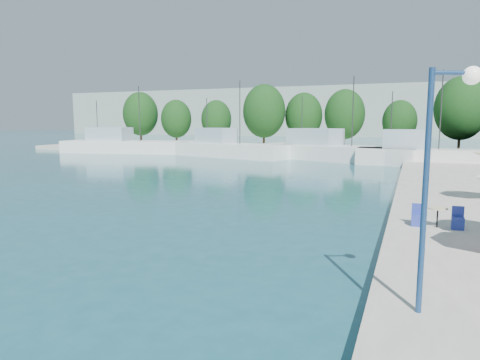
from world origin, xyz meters
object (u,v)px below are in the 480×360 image
at_px(trawler_03, 332,151).
at_px(street_lamp, 444,146).
at_px(trawler_01, 125,146).
at_px(trawler_02, 228,149).
at_px(trawler_04, 420,156).

height_order(trawler_03, street_lamp, trawler_03).
distance_m(trawler_01, trawler_03, 31.14).
relative_size(trawler_02, trawler_03, 0.83).
bearing_deg(trawler_03, trawler_02, -160.00).
relative_size(trawler_01, street_lamp, 4.01).
height_order(trawler_01, trawler_02, same).
relative_size(trawler_01, trawler_04, 1.48).
xyz_separation_m(trawler_01, trawler_02, (17.43, -1.41, 0.00)).
height_order(trawler_01, trawler_03, same).
xyz_separation_m(trawler_03, trawler_04, (9.73, -3.25, 0.00)).
relative_size(trawler_03, street_lamp, 4.05).
bearing_deg(trawler_01, trawler_03, -12.98).
bearing_deg(trawler_02, street_lamp, -45.22).
relative_size(trawler_03, trawler_04, 1.49).
relative_size(trawler_02, trawler_04, 1.23).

